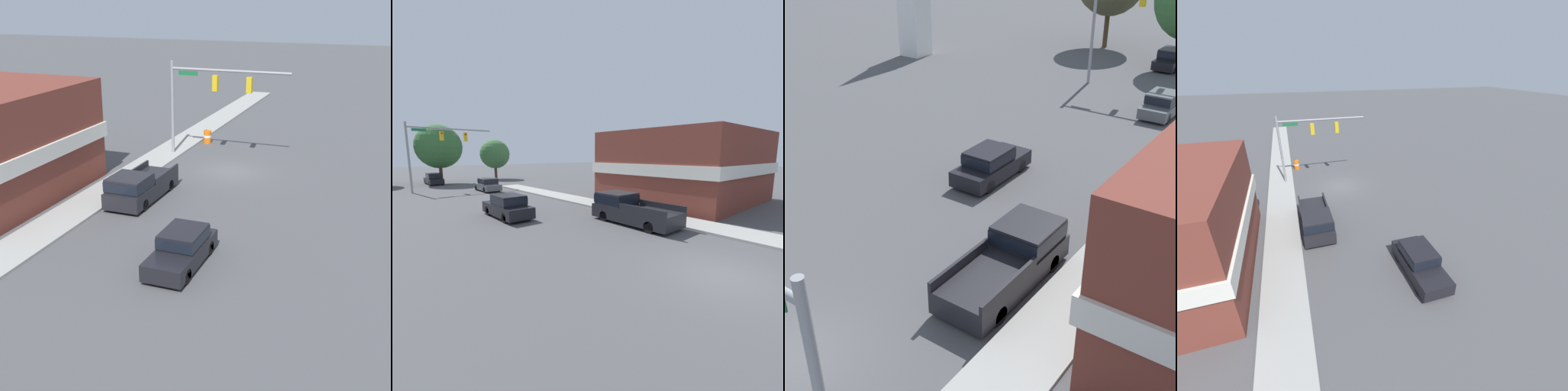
{
  "view_description": "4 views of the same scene",
  "coord_description": "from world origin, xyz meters",
  "views": [
    {
      "loc": [
        -10.04,
        32.88,
        11.08
      ],
      "look_at": [
        -1.04,
        9.28,
        1.67
      ],
      "focal_mm": 50.0,
      "sensor_mm": 36.0,
      "label": 1
    },
    {
      "loc": [
        -9.29,
        -3.38,
        4.29
      ],
      "look_at": [
        1.17,
        8.61,
        1.75
      ],
      "focal_mm": 24.0,
      "sensor_mm": 36.0,
      "label": 2
    },
    {
      "loc": [
        11.49,
        -6.47,
        11.78
      ],
      "look_at": [
        0.69,
        8.71,
        1.85
      ],
      "focal_mm": 50.0,
      "sensor_mm": 36.0,
      "label": 3
    },
    {
      "loc": [
        4.3,
        23.75,
        11.08
      ],
      "look_at": [
        -0.64,
        8.45,
        2.92
      ],
      "focal_mm": 24.0,
      "sensor_mm": 36.0,
      "label": 4
    }
  ],
  "objects": [
    {
      "name": "pickup_truck_parked",
      "position": [
        3.25,
        7.08,
        0.89
      ],
      "size": [
        2.11,
        5.64,
        1.8
      ],
      "color": "black",
      "rests_on": "ground"
    },
    {
      "name": "ground_plane",
      "position": [
        0.0,
        0.0,
        0.0
      ],
      "size": [
        200.0,
        200.0,
        0.0
      ],
      "primitive_type": "plane",
      "color": "#4C4C4F"
    },
    {
      "name": "car_lead",
      "position": [
        -1.96,
        13.3,
        0.81
      ],
      "size": [
        1.8,
        4.51,
        1.58
      ],
      "color": "black",
      "rests_on": "ground"
    },
    {
      "name": "near_signal_assembly",
      "position": [
        2.5,
        -2.56,
        4.9
      ],
      "size": [
        8.53,
        0.49,
        6.7
      ],
      "color": "gray",
      "rests_on": "ground"
    },
    {
      "name": "sidewalk_curb",
      "position": [
        5.7,
        0.0,
        0.07
      ],
      "size": [
        2.4,
        60.0,
        0.14
      ],
      "color": "#9E9E99",
      "rests_on": "ground"
    },
    {
      "name": "construction_barrel",
      "position": [
        3.9,
        -6.33,
        0.52
      ],
      "size": [
        0.61,
        0.61,
        1.01
      ],
      "color": "orange",
      "rests_on": "ground"
    }
  ]
}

